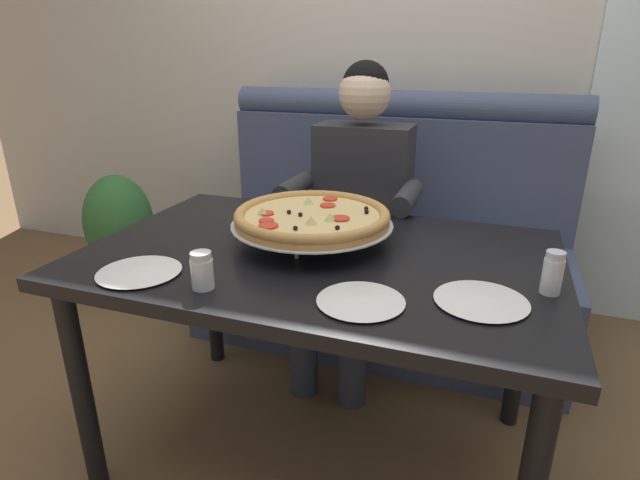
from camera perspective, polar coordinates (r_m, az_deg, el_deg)
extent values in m
plane|color=brown|center=(1.92, -0.06, -22.45)|extent=(16.00, 16.00, 0.00)
cube|color=beige|center=(2.84, 10.79, 22.11)|extent=(6.00, 0.12, 2.80)
cube|color=#424C6B|center=(2.41, 6.22, -6.11)|extent=(1.69, 0.60, 0.46)
cube|color=#424C6B|center=(2.61, 8.64, 6.56)|extent=(1.69, 0.18, 0.65)
cylinder|color=#424C6B|center=(2.55, 9.10, 14.76)|extent=(1.69, 0.14, 0.14)
cube|color=black|center=(1.52, -0.07, -2.04)|extent=(1.39, 0.89, 0.04)
cylinder|color=black|center=(1.73, -25.27, -15.17)|extent=(0.06, 0.06, 0.71)
cylinder|color=black|center=(2.23, -12.06, -5.27)|extent=(0.06, 0.06, 0.71)
cylinder|color=black|center=(1.95, 21.71, -10.37)|extent=(0.06, 0.06, 0.71)
cube|color=#2D3342|center=(2.08, 3.13, -1.28)|extent=(0.34, 0.40, 0.15)
cylinder|color=#2D3342|center=(2.04, -1.84, -11.43)|extent=(0.11, 0.11, 0.46)
cylinder|color=#2D3342|center=(1.98, 3.68, -12.43)|extent=(0.11, 0.11, 0.46)
cube|color=#2D2D33|center=(2.22, 4.86, 5.65)|extent=(0.40, 0.22, 0.56)
cylinder|color=#2D2D33|center=(2.07, -2.87, 5.94)|extent=(0.08, 0.28, 0.08)
cylinder|color=#2D2D33|center=(1.95, 9.78, 4.72)|extent=(0.08, 0.28, 0.08)
sphere|color=beige|center=(2.13, 5.06, 16.11)|extent=(0.21, 0.21, 0.21)
sphere|color=black|center=(2.14, 5.16, 17.06)|extent=(0.19, 0.19, 0.19)
cylinder|color=silver|center=(1.46, -2.67, -0.91)|extent=(0.01, 0.01, 0.06)
cylinder|color=silver|center=(1.67, -3.75, 1.89)|extent=(0.01, 0.01, 0.06)
cylinder|color=silver|center=(1.60, 3.73, 1.02)|extent=(0.01, 0.01, 0.06)
torus|color=silver|center=(1.56, -0.90, 1.59)|extent=(0.27, 0.27, 0.01)
cylinder|color=silver|center=(1.56, -0.90, 1.87)|extent=(0.50, 0.50, 0.00)
cylinder|color=tan|center=(1.56, -0.90, 2.25)|extent=(0.47, 0.47, 0.02)
torus|color=tan|center=(1.55, -0.90, 2.92)|extent=(0.48, 0.48, 0.03)
cylinder|color=#E5C17A|center=(1.55, -0.90, 2.74)|extent=(0.41, 0.41, 0.01)
cylinder|color=red|center=(1.56, -6.08, 3.00)|extent=(0.05, 0.05, 0.01)
cylinder|color=red|center=(1.49, -6.08, 2.18)|extent=(0.04, 0.04, 0.01)
cylinder|color=red|center=(1.50, 2.30, 2.44)|extent=(0.06, 0.06, 0.01)
cylinder|color=red|center=(1.44, -5.83, 1.61)|extent=(0.06, 0.06, 0.01)
cylinder|color=red|center=(1.70, 1.14, 4.65)|extent=(0.05, 0.05, 0.01)
cylinder|color=red|center=(1.63, 0.87, 3.92)|extent=(0.05, 0.05, 0.01)
sphere|color=black|center=(1.56, 5.27, 3.18)|extent=(0.01, 0.01, 0.01)
sphere|color=black|center=(1.55, -3.52, 3.17)|extent=(0.01, 0.01, 0.01)
sphere|color=black|center=(1.41, 1.97, 1.40)|extent=(0.01, 0.01, 0.01)
sphere|color=black|center=(1.53, -2.23, 2.89)|extent=(0.01, 0.01, 0.01)
sphere|color=black|center=(1.41, -2.79, 1.34)|extent=(0.01, 0.01, 0.01)
sphere|color=black|center=(1.59, 5.24, 3.57)|extent=(0.01, 0.01, 0.01)
cone|color=#CCC675|center=(1.49, 1.16, 2.64)|extent=(0.04, 0.04, 0.02)
cone|color=#CCC675|center=(1.65, -1.31, 4.49)|extent=(0.04, 0.04, 0.02)
cone|color=#CCC675|center=(1.46, -0.98, 2.28)|extent=(0.04, 0.04, 0.02)
cone|color=#CCC675|center=(1.55, -6.52, 3.26)|extent=(0.04, 0.04, 0.02)
cylinder|color=white|center=(1.37, 24.68, -3.74)|extent=(0.05, 0.05, 0.09)
cylinder|color=#4C6633|center=(1.38, 24.53, -4.66)|extent=(0.04, 0.04, 0.04)
cylinder|color=silver|center=(1.35, 25.03, -1.59)|extent=(0.05, 0.05, 0.02)
cylinder|color=white|center=(1.30, -13.11, -3.74)|extent=(0.06, 0.06, 0.08)
cylinder|color=#A82D19|center=(1.31, -13.05, -4.44)|extent=(0.05, 0.05, 0.04)
cylinder|color=silver|center=(1.29, -13.29, -1.77)|extent=(0.05, 0.05, 0.02)
cylinder|color=white|center=(1.45, -19.68, -3.44)|extent=(0.16, 0.16, 0.01)
cone|color=white|center=(1.45, -19.72, -3.12)|extent=(0.22, 0.22, 0.01)
cylinder|color=white|center=(1.28, 17.68, -6.59)|extent=(0.16, 0.16, 0.01)
cone|color=white|center=(1.27, 17.72, -6.23)|extent=(0.22, 0.22, 0.01)
cylinder|color=white|center=(1.22, 4.61, -6.92)|extent=(0.15, 0.15, 0.01)
cone|color=white|center=(1.21, 4.62, -6.55)|extent=(0.21, 0.21, 0.01)
cylinder|color=black|center=(3.73, 28.25, 1.10)|extent=(0.02, 0.02, 0.44)
cylinder|color=black|center=(3.66, 32.01, 0.06)|extent=(0.02, 0.02, 0.44)
cylinder|color=black|center=(3.97, 29.57, 1.93)|extent=(0.02, 0.02, 0.44)
cylinder|color=black|center=(3.75, 31.37, 4.31)|extent=(0.40, 0.40, 0.02)
cylinder|color=brown|center=(3.04, -20.90, -4.06)|extent=(0.24, 0.24, 0.22)
ellipsoid|color=#336B33|center=(2.93, -21.71, 1.83)|extent=(0.36, 0.36, 0.52)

